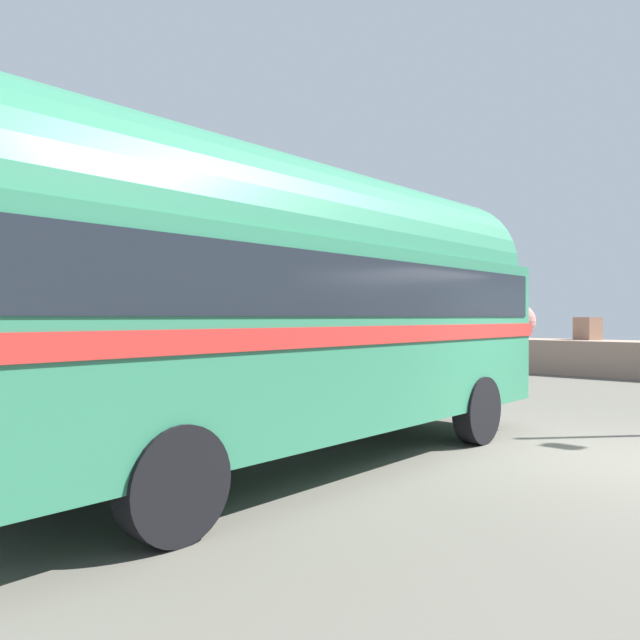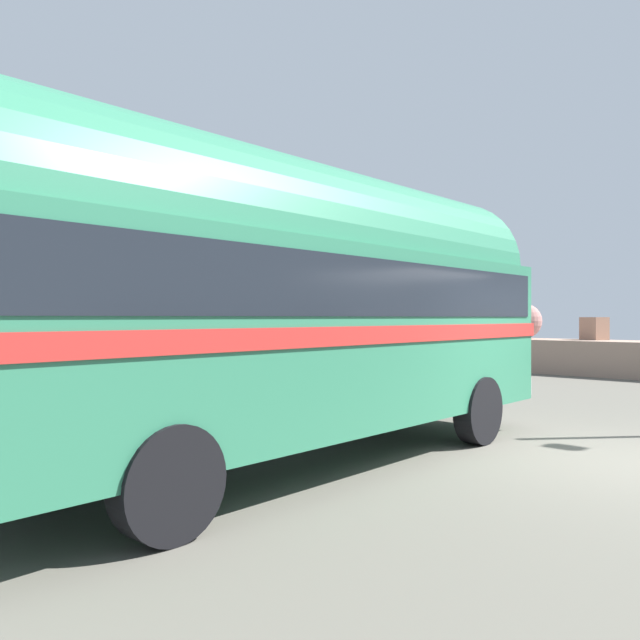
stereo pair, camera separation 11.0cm
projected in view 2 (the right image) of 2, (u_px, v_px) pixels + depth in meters
The scene contains 2 objects.
ground at pixel (631, 463), 7.76m from camera, with size 32.00×26.00×0.02m.
vintage_coach at pixel (296, 299), 7.64m from camera, with size 2.72×8.66×3.70m.
Camera 2 is at (2.53, -8.29, 1.82)m, focal length 35.05 mm.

